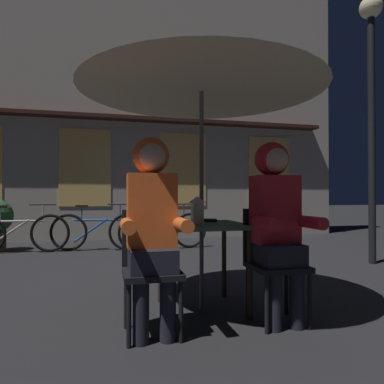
{
  "coord_description": "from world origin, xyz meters",
  "views": [
    {
      "loc": [
        -0.79,
        -2.88,
        0.97
      ],
      "look_at": [
        0.0,
        0.34,
        1.01
      ],
      "focal_mm": 32.61,
      "sensor_mm": 36.0,
      "label": 1
    }
  ],
  "objects_px": {
    "chair_left": "(151,263)",
    "bicycle_third": "(164,230)",
    "chair_right": "(273,257)",
    "book": "(206,220)",
    "person_left_hooded": "(152,214)",
    "street_lamp": "(371,76)",
    "cafe_table": "(202,235)",
    "lantern": "(197,209)",
    "person_right_hooded": "(276,212)",
    "patio_umbrella": "(201,70)",
    "bicycle_nearest": "(18,233)",
    "bicycle_second": "(98,231)"
  },
  "relations": [
    {
      "from": "chair_left",
      "to": "bicycle_third",
      "type": "relative_size",
      "value": 0.52
    },
    {
      "from": "chair_right",
      "to": "book",
      "type": "relative_size",
      "value": 4.35
    },
    {
      "from": "person_left_hooded",
      "to": "street_lamp",
      "type": "height_order",
      "value": "street_lamp"
    },
    {
      "from": "cafe_table",
      "to": "lantern",
      "type": "xyz_separation_m",
      "value": [
        -0.05,
        -0.05,
        0.22
      ]
    },
    {
      "from": "chair_right",
      "to": "book",
      "type": "bearing_deg",
      "value": 126.6
    },
    {
      "from": "chair_right",
      "to": "person_right_hooded",
      "type": "bearing_deg",
      "value": -90.0
    },
    {
      "from": "person_left_hooded",
      "to": "chair_right",
      "type": "bearing_deg",
      "value": 3.39
    },
    {
      "from": "person_left_hooded",
      "to": "book",
      "type": "xyz_separation_m",
      "value": [
        0.57,
        0.59,
        -0.09
      ]
    },
    {
      "from": "patio_umbrella",
      "to": "bicycle_nearest",
      "type": "bearing_deg",
      "value": 122.01
    },
    {
      "from": "bicycle_third",
      "to": "chair_left",
      "type": "bearing_deg",
      "value": -100.52
    },
    {
      "from": "cafe_table",
      "to": "bicycle_third",
      "type": "distance_m",
      "value": 3.44
    },
    {
      "from": "bicycle_third",
      "to": "person_left_hooded",
      "type": "bearing_deg",
      "value": -100.37
    },
    {
      "from": "book",
      "to": "patio_umbrella",
      "type": "bearing_deg",
      "value": -101.78
    },
    {
      "from": "person_left_hooded",
      "to": "person_right_hooded",
      "type": "distance_m",
      "value": 0.96
    },
    {
      "from": "person_right_hooded",
      "to": "street_lamp",
      "type": "relative_size",
      "value": 0.36
    },
    {
      "from": "patio_umbrella",
      "to": "lantern",
      "type": "relative_size",
      "value": 10.0
    },
    {
      "from": "chair_right",
      "to": "bicycle_third",
      "type": "bearing_deg",
      "value": 93.87
    },
    {
      "from": "bicycle_second",
      "to": "lantern",
      "type": "bearing_deg",
      "value": -76.14
    },
    {
      "from": "lantern",
      "to": "street_lamp",
      "type": "height_order",
      "value": "street_lamp"
    },
    {
      "from": "person_right_hooded",
      "to": "cafe_table",
      "type": "bearing_deg",
      "value": 138.43
    },
    {
      "from": "person_right_hooded",
      "to": "patio_umbrella",
      "type": "bearing_deg",
      "value": 138.43
    },
    {
      "from": "chair_right",
      "to": "bicycle_third",
      "type": "height_order",
      "value": "chair_right"
    },
    {
      "from": "cafe_table",
      "to": "chair_left",
      "type": "height_order",
      "value": "chair_left"
    },
    {
      "from": "cafe_table",
      "to": "street_lamp",
      "type": "relative_size",
      "value": 0.19
    },
    {
      "from": "lantern",
      "to": "person_right_hooded",
      "type": "distance_m",
      "value": 0.65
    },
    {
      "from": "patio_umbrella",
      "to": "street_lamp",
      "type": "height_order",
      "value": "street_lamp"
    },
    {
      "from": "cafe_table",
      "to": "patio_umbrella",
      "type": "height_order",
      "value": "patio_umbrella"
    },
    {
      "from": "person_left_hooded",
      "to": "bicycle_second",
      "type": "bearing_deg",
      "value": 96.6
    },
    {
      "from": "lantern",
      "to": "book",
      "type": "xyz_separation_m",
      "value": [
        0.14,
        0.21,
        -0.11
      ]
    },
    {
      "from": "patio_umbrella",
      "to": "person_right_hooded",
      "type": "bearing_deg",
      "value": -41.57
    },
    {
      "from": "person_left_hooded",
      "to": "person_right_hooded",
      "type": "xyz_separation_m",
      "value": [
        0.96,
        0.0,
        0.0
      ]
    },
    {
      "from": "bicycle_second",
      "to": "book",
      "type": "height_order",
      "value": "bicycle_second"
    },
    {
      "from": "chair_left",
      "to": "book",
      "type": "distance_m",
      "value": 0.82
    },
    {
      "from": "lantern",
      "to": "bicycle_third",
      "type": "relative_size",
      "value": 0.14
    },
    {
      "from": "street_lamp",
      "to": "bicycle_nearest",
      "type": "relative_size",
      "value": 2.31
    },
    {
      "from": "chair_left",
      "to": "chair_right",
      "type": "relative_size",
      "value": 1.0
    },
    {
      "from": "person_left_hooded",
      "to": "person_right_hooded",
      "type": "relative_size",
      "value": 1.0
    },
    {
      "from": "bicycle_second",
      "to": "bicycle_third",
      "type": "distance_m",
      "value": 1.17
    },
    {
      "from": "patio_umbrella",
      "to": "chair_right",
      "type": "relative_size",
      "value": 2.66
    },
    {
      "from": "cafe_table",
      "to": "person_right_hooded",
      "type": "height_order",
      "value": "person_right_hooded"
    },
    {
      "from": "lantern",
      "to": "bicycle_third",
      "type": "height_order",
      "value": "lantern"
    },
    {
      "from": "cafe_table",
      "to": "person_left_hooded",
      "type": "relative_size",
      "value": 0.53
    },
    {
      "from": "patio_umbrella",
      "to": "bicycle_nearest",
      "type": "height_order",
      "value": "patio_umbrella"
    },
    {
      "from": "cafe_table",
      "to": "bicycle_third",
      "type": "bearing_deg",
      "value": 86.26
    },
    {
      "from": "patio_umbrella",
      "to": "lantern",
      "type": "bearing_deg",
      "value": -136.61
    },
    {
      "from": "chair_left",
      "to": "bicycle_nearest",
      "type": "height_order",
      "value": "chair_left"
    },
    {
      "from": "cafe_table",
      "to": "bicycle_nearest",
      "type": "bearing_deg",
      "value": 122.01
    },
    {
      "from": "lantern",
      "to": "bicycle_nearest",
      "type": "height_order",
      "value": "lantern"
    },
    {
      "from": "cafe_table",
      "to": "bicycle_nearest",
      "type": "xyz_separation_m",
      "value": [
        -2.26,
        3.61,
        -0.29
      ]
    },
    {
      "from": "bicycle_second",
      "to": "bicycle_third",
      "type": "relative_size",
      "value": 1.0
    }
  ]
}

